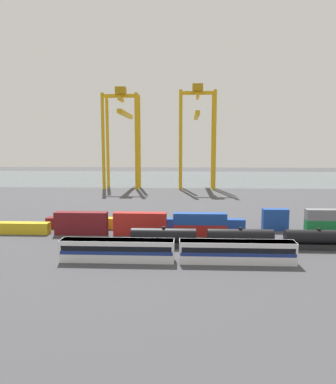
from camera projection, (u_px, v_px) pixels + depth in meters
name	position (u px, v px, depth m)	size (l,w,h in m)	color
ground_plane	(191.00, 205.00, 122.69)	(420.00, 420.00, 0.00)	#424247
harbour_water	(188.00, 178.00, 224.73)	(400.00, 110.00, 0.01)	slate
passenger_train	(177.00, 250.00, 62.24)	(41.17, 3.14, 3.90)	silver
freight_tank_row	(240.00, 238.00, 70.77)	(43.78, 2.73, 4.19)	#232326
shipping_container_0	(24.00, 228.00, 82.47)	(12.10, 2.44, 2.60)	gold
shipping_container_1	(81.00, 229.00, 81.84)	(12.10, 2.44, 2.60)	maroon
shipping_container_2	(81.00, 218.00, 81.50)	(12.10, 2.44, 2.60)	maroon
shipping_container_3	(140.00, 229.00, 81.21)	(12.10, 2.44, 2.60)	#AD211C
shipping_container_4	(140.00, 218.00, 80.87)	(12.10, 2.44, 2.60)	#AD211C
shipping_container_5	(200.00, 230.00, 80.58)	(12.10, 2.44, 2.60)	#AD211C
shipping_container_6	(200.00, 219.00, 80.24)	(12.10, 2.44, 2.60)	#1C4299
shipping_container_7	(59.00, 223.00, 88.32)	(6.04, 2.44, 2.60)	maroon
shipping_container_8	(112.00, 223.00, 87.70)	(6.04, 2.44, 2.60)	gold
shipping_container_9	(165.00, 224.00, 87.09)	(12.10, 2.44, 2.60)	#1C4299
shipping_container_10	(220.00, 224.00, 86.47)	(12.10, 2.44, 2.60)	#1C4299
shipping_container_11	(275.00, 225.00, 85.86)	(6.04, 2.44, 2.60)	#1C4299
shipping_container_12	(275.00, 214.00, 85.52)	(6.04, 2.44, 2.60)	#1C4299
shipping_container_13	(331.00, 225.00, 85.24)	(12.10, 2.44, 2.60)	#197538
shipping_container_14	(331.00, 215.00, 84.90)	(12.10, 2.44, 2.60)	slate
gantry_crane_west	(122.00, 127.00, 169.42)	(17.06, 36.95, 47.30)	gold
gantry_crane_central	(197.00, 127.00, 167.27)	(17.04, 34.32, 48.40)	gold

